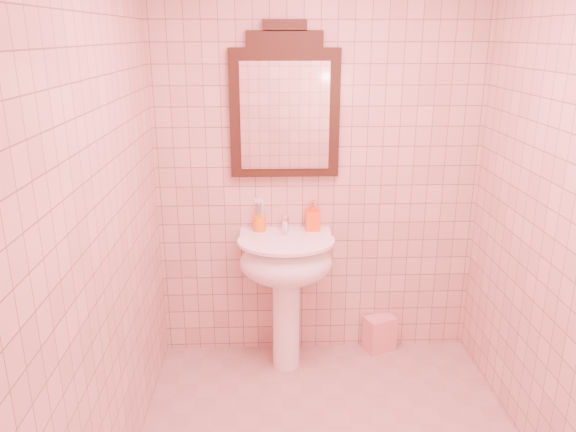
{
  "coord_description": "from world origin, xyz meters",
  "views": [
    {
      "loc": [
        -0.31,
        -2.26,
        2.03
      ],
      "look_at": [
        -0.21,
        0.55,
        1.11
      ],
      "focal_mm": 35.0,
      "sensor_mm": 36.0,
      "label": 1
    }
  ],
  "objects_px": {
    "toothbrush_cup": "(259,223)",
    "pedestal_sink": "(286,270)",
    "soap_dispenser": "(313,215)",
    "towel": "(380,333)",
    "mirror": "(285,107)"
  },
  "relations": [
    {
      "from": "mirror",
      "to": "soap_dispenser",
      "type": "xyz_separation_m",
      "value": [
        0.17,
        -0.04,
        -0.66
      ]
    },
    {
      "from": "mirror",
      "to": "toothbrush_cup",
      "type": "height_order",
      "value": "mirror"
    },
    {
      "from": "pedestal_sink",
      "to": "toothbrush_cup",
      "type": "height_order",
      "value": "toothbrush_cup"
    },
    {
      "from": "toothbrush_cup",
      "to": "pedestal_sink",
      "type": "bearing_deg",
      "value": -43.53
    },
    {
      "from": "pedestal_sink",
      "to": "towel",
      "type": "relative_size",
      "value": 3.64
    },
    {
      "from": "toothbrush_cup",
      "to": "mirror",
      "type": "bearing_deg",
      "value": 17.09
    },
    {
      "from": "pedestal_sink",
      "to": "toothbrush_cup",
      "type": "bearing_deg",
      "value": 136.47
    },
    {
      "from": "pedestal_sink",
      "to": "soap_dispenser",
      "type": "bearing_deg",
      "value": 42.55
    },
    {
      "from": "mirror",
      "to": "soap_dispenser",
      "type": "height_order",
      "value": "mirror"
    },
    {
      "from": "toothbrush_cup",
      "to": "towel",
      "type": "height_order",
      "value": "toothbrush_cup"
    },
    {
      "from": "towel",
      "to": "toothbrush_cup",
      "type": "bearing_deg",
      "value": -178.79
    },
    {
      "from": "toothbrush_cup",
      "to": "soap_dispenser",
      "type": "xyz_separation_m",
      "value": [
        0.33,
        0.0,
        0.04
      ]
    },
    {
      "from": "soap_dispenser",
      "to": "towel",
      "type": "height_order",
      "value": "soap_dispenser"
    },
    {
      "from": "soap_dispenser",
      "to": "towel",
      "type": "xyz_separation_m",
      "value": [
        0.46,
        0.01,
        -0.84
      ]
    },
    {
      "from": "mirror",
      "to": "towel",
      "type": "relative_size",
      "value": 3.8
    }
  ]
}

